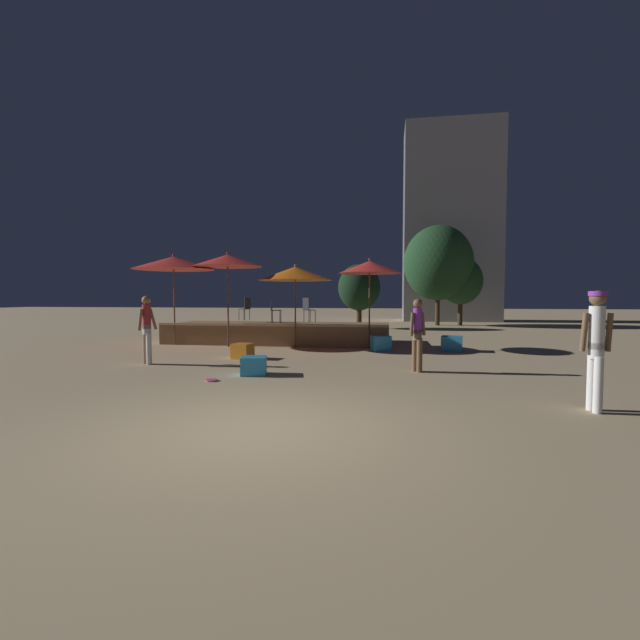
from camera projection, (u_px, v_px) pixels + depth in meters
name	position (u px, v px, depth m)	size (l,w,h in m)	color
ground_plane	(257.00, 429.00, 5.57)	(120.00, 120.00, 0.00)	tan
wooden_deck	(279.00, 333.00, 16.22)	(8.23, 2.84, 0.79)	olive
patio_umbrella_0	(228.00, 261.00, 14.56)	(2.36, 2.36, 3.25)	brown
patio_umbrella_1	(173.00, 263.00, 15.26)	(2.85, 2.85, 3.25)	brown
patio_umbrella_2	(295.00, 274.00, 14.42)	(2.48, 2.48, 2.83)	brown
patio_umbrella_3	(370.00, 267.00, 14.14)	(2.09, 2.09, 3.00)	brown
cube_seat_0	(452.00, 344.00, 13.64)	(0.74, 0.74, 0.47)	#2D9EDB
cube_seat_1	(381.00, 343.00, 13.64)	(0.70, 0.70, 0.50)	#2D9EDB
cube_seat_2	(254.00, 366.00, 9.49)	(0.65, 0.65, 0.40)	#2D9EDB
cube_seat_3	(243.00, 351.00, 11.97)	(0.57, 0.57, 0.42)	orange
person_0	(417.00, 333.00, 9.81)	(0.42, 0.34, 1.68)	brown
person_1	(147.00, 327.00, 10.92)	(0.34, 0.50, 1.75)	#997051
person_2	(596.00, 342.00, 6.37)	(0.47, 0.31, 1.82)	white
bistro_chair_0	(308.00, 307.00, 15.77)	(0.48, 0.48, 0.90)	#2D3338
bistro_chair_1	(274.00, 308.00, 15.34)	(0.44, 0.44, 0.90)	#47474C
bistro_chair_2	(246.00, 307.00, 17.12)	(0.44, 0.44, 0.90)	#2D3338
frisbee_disc	(212.00, 380.00, 8.77)	(0.24, 0.24, 0.03)	#E54C99
background_tree_0	(359.00, 288.00, 23.33)	(2.30, 2.30, 3.52)	#3D2B1C
background_tree_1	(461.00, 281.00, 26.00)	(2.61, 2.61, 4.15)	#3D2B1C
background_tree_2	(438.00, 263.00, 25.81)	(4.11, 4.11, 6.04)	#3D2B1C
distant_building	(451.00, 224.00, 30.85)	(6.67, 3.57, 13.93)	gray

